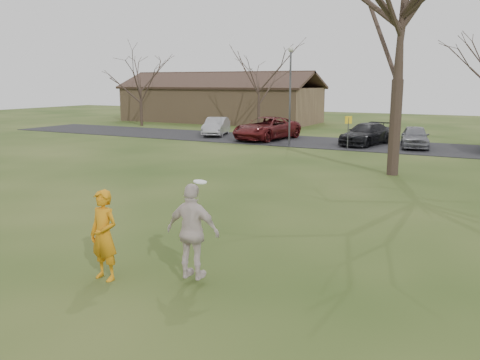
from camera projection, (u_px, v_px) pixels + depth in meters
name	position (u px, v px, depth m)	size (l,w,h in m)	color
ground	(150.00, 285.00, 10.26)	(120.00, 120.00, 0.00)	#1E380F
parking_strip	(391.00, 146.00, 32.02)	(62.00, 6.50, 0.04)	black
player_defender	(104.00, 235.00, 10.40)	(0.70, 0.46, 1.92)	orange
car_1	(216.00, 126.00, 38.33)	(1.46, 4.18, 1.38)	#9B9AA0
car_2	(267.00, 128.00, 35.59)	(2.66, 5.77, 1.60)	#5A1516
car_3	(366.00, 134.00, 32.63)	(1.95, 4.81, 1.39)	black
car_4	(415.00, 137.00, 31.22)	(1.61, 4.01, 1.37)	slate
catching_play	(193.00, 232.00, 10.09)	(1.19, 0.62, 2.02)	beige
building	(220.00, 103.00, 52.02)	(20.60, 8.50, 5.14)	#8C6D4C
lamp_post	(290.00, 84.00, 31.79)	(0.34, 0.34, 6.27)	#47474C
sign_yellow	(348.00, 127.00, 30.04)	(0.35, 0.35, 2.08)	#47474C
big_tree	(402.00, 12.00, 21.06)	(9.00, 9.00, 14.00)	#352821
small_tree_row	(475.00, 85.00, 33.69)	(55.00, 5.90, 8.50)	#352821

